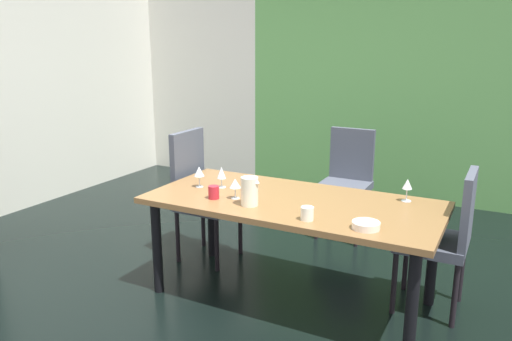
{
  "coord_description": "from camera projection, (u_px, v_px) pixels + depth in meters",
  "views": [
    {
      "loc": [
        1.92,
        -2.81,
        1.77
      ],
      "look_at": [
        0.25,
        0.37,
        0.85
      ],
      "focal_mm": 35.0,
      "sensor_mm": 36.0,
      "label": 1
    }
  ],
  "objects": [
    {
      "name": "pitcher_front",
      "position": [
        250.0,
        191.0,
        3.26
      ],
      "size": [
        0.13,
        0.11,
        0.19
      ],
      "color": "white",
      "rests_on": "dining_table"
    },
    {
      "name": "wine_glass_corner",
      "position": [
        199.0,
        172.0,
        3.67
      ],
      "size": [
        0.08,
        0.08,
        0.16
      ],
      "color": "silver",
      "rests_on": "dining_table"
    },
    {
      "name": "chair_left_far",
      "position": [
        200.0,
        190.0,
        4.14
      ],
      "size": [
        0.45,
        0.44,
        1.07
      ],
      "rotation": [
        0.0,
        0.0,
        -1.57
      ],
      "color": "#474D5A",
      "rests_on": "ground_plane"
    },
    {
      "name": "chair_right_far",
      "position": [
        446.0,
        233.0,
        3.28
      ],
      "size": [
        0.44,
        0.44,
        0.98
      ],
      "rotation": [
        0.0,
        0.0,
        1.57
      ],
      "color": "#474D5A",
      "rests_on": "ground_plane"
    },
    {
      "name": "cup_south",
      "position": [
        307.0,
        213.0,
        3.0
      ],
      "size": [
        0.08,
        0.08,
        0.08
      ],
      "primitive_type": "cylinder",
      "color": "white",
      "rests_on": "dining_table"
    },
    {
      "name": "back_panel_interior",
      "position": [
        199.0,
        69.0,
        6.78
      ],
      "size": [
        1.77,
        0.1,
        2.85
      ],
      "primitive_type": "cube",
      "color": "silver",
      "rests_on": "ground_plane"
    },
    {
      "name": "garden_window_panel",
      "position": [
        415.0,
        75.0,
        5.5
      ],
      "size": [
        3.94,
        0.1,
        2.85
      ],
      "primitive_type": "cube",
      "color": "#5EA053",
      "rests_on": "ground_plane"
    },
    {
      "name": "cup_near_window",
      "position": [
        214.0,
        192.0,
        3.41
      ],
      "size": [
        0.08,
        0.08,
        0.09
      ],
      "primitive_type": "cylinder",
      "color": "red",
      "rests_on": "dining_table"
    },
    {
      "name": "wine_glass_north",
      "position": [
        221.0,
        173.0,
        3.66
      ],
      "size": [
        0.07,
        0.07,
        0.16
      ],
      "color": "silver",
      "rests_on": "dining_table"
    },
    {
      "name": "ground_plane",
      "position": [
        203.0,
        289.0,
        3.71
      ],
      "size": [
        5.71,
        6.02,
        0.02
      ],
      "primitive_type": "cube",
      "color": "black"
    },
    {
      "name": "chair_head_far",
      "position": [
        347.0,
        176.0,
        4.66
      ],
      "size": [
        0.44,
        0.45,
        1.0
      ],
      "rotation": [
        0.0,
        0.0,
        3.14
      ],
      "color": "#474D5A",
      "rests_on": "ground_plane"
    },
    {
      "name": "serving_bowl_west",
      "position": [
        366.0,
        225.0,
        2.86
      ],
      "size": [
        0.16,
        0.16,
        0.04
      ],
      "primitive_type": "cylinder",
      "color": "white",
      "rests_on": "dining_table"
    },
    {
      "name": "wine_glass_east",
      "position": [
        235.0,
        184.0,
        3.4
      ],
      "size": [
        0.08,
        0.08,
        0.14
      ],
      "color": "silver",
      "rests_on": "dining_table"
    },
    {
      "name": "dining_table",
      "position": [
        292.0,
        210.0,
        3.42
      ],
      "size": [
        1.99,
        0.93,
        0.73
      ],
      "color": "brown",
      "rests_on": "ground_plane"
    },
    {
      "name": "wine_glass_right",
      "position": [
        407.0,
        185.0,
        3.34
      ],
      "size": [
        0.07,
        0.07,
        0.16
      ],
      "color": "silver",
      "rests_on": "dining_table"
    }
  ]
}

